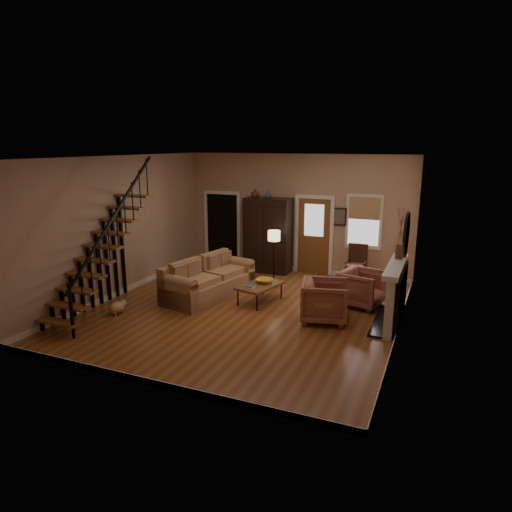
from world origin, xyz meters
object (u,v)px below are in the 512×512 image
at_px(sofa, 209,279).
at_px(floor_lamp, 274,257).
at_px(armoire, 268,235).
at_px(armchair_right, 362,288).
at_px(coffee_table, 260,293).
at_px(armchair_left, 325,301).
at_px(side_chair, 356,264).

distance_m(sofa, floor_lamp, 2.00).
relative_size(armoire, armchair_right, 2.33).
height_order(sofa, floor_lamp, floor_lamp).
distance_m(sofa, coffee_table, 1.30).
xyz_separation_m(coffee_table, armchair_left, (1.65, -0.51, 0.21)).
relative_size(armchair_right, floor_lamp, 0.65).
distance_m(coffee_table, floor_lamp, 1.69).
xyz_separation_m(armchair_left, floor_lamp, (-1.92, 2.11, 0.26)).
xyz_separation_m(sofa, floor_lamp, (1.00, 1.71, 0.25)).
bearing_deg(coffee_table, side_chair, 53.37).
bearing_deg(armchair_right, sofa, 115.67).
bearing_deg(armchair_left, sofa, 68.72).
xyz_separation_m(armoire, armchair_right, (3.00, -1.85, -0.64)).
bearing_deg(sofa, armoire, 91.99).
bearing_deg(sofa, coffee_table, 16.66).
height_order(armoire, coffee_table, armoire).
bearing_deg(side_chair, armoire, 175.52).
distance_m(sofa, armchair_left, 2.95).
distance_m(armoire, coffee_table, 2.79).
relative_size(coffee_table, armchair_right, 1.25).
bearing_deg(armoire, armchair_right, -31.68).
xyz_separation_m(armoire, floor_lamp, (0.54, -0.94, -0.36)).
xyz_separation_m(coffee_table, side_chair, (1.74, 2.34, 0.29)).
relative_size(coffee_table, floor_lamp, 0.82).
distance_m(armchair_right, floor_lamp, 2.65).
bearing_deg(floor_lamp, sofa, -120.44).
distance_m(floor_lamp, side_chair, 2.15).
relative_size(sofa, floor_lamp, 1.70).
xyz_separation_m(armchair_right, side_chair, (-0.45, 1.65, 0.10)).
height_order(coffee_table, armchair_right, armchair_right).
relative_size(armchair_left, side_chair, 0.92).
distance_m(coffee_table, side_chair, 2.93).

